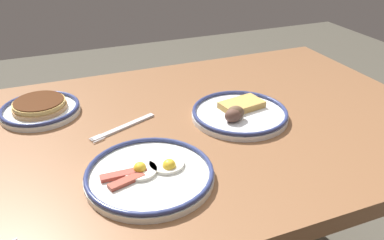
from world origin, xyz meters
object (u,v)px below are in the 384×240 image
object	(u,v)px
plate_center_pancakes	(239,113)
plate_far_companion	(150,174)
fork_near	(123,127)
plate_near_main	(40,108)

from	to	relation	value
plate_center_pancakes	plate_far_companion	size ratio (longest dim) A/B	0.96
fork_near	plate_near_main	bearing A→B (deg)	-40.73
plate_far_companion	plate_center_pancakes	bearing A→B (deg)	-150.25
plate_center_pancakes	fork_near	world-z (taller)	plate_center_pancakes
plate_near_main	plate_center_pancakes	distance (m)	0.54
plate_center_pancakes	fork_near	bearing A→B (deg)	-11.23
fork_near	plate_center_pancakes	bearing A→B (deg)	168.77
plate_center_pancakes	plate_near_main	bearing A→B (deg)	-24.42
plate_near_main	fork_near	bearing A→B (deg)	139.27
plate_near_main	plate_far_companion	size ratio (longest dim) A/B	0.78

